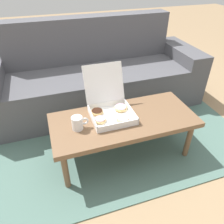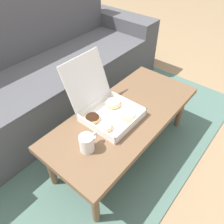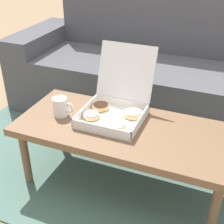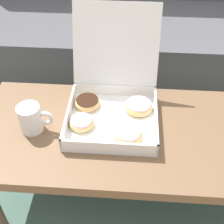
# 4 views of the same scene
# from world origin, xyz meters

# --- Properties ---
(ground_plane) EXTENTS (12.00, 12.00, 0.00)m
(ground_plane) POSITION_xyz_m (0.00, 0.00, 0.00)
(ground_plane) COLOR #937756
(area_rug) EXTENTS (2.41, 1.76, 0.01)m
(area_rug) POSITION_xyz_m (0.00, 0.30, 0.01)
(area_rug) COLOR #4C6B60
(area_rug) RESTS_ON ground_plane
(couch) EXTENTS (2.29, 0.77, 0.92)m
(couch) POSITION_xyz_m (0.00, 0.78, 0.32)
(couch) COLOR #4C4C51
(couch) RESTS_ON ground_plane
(coffee_table) EXTENTS (1.13, 0.50, 0.39)m
(coffee_table) POSITION_xyz_m (0.00, -0.09, 0.35)
(coffee_table) COLOR brown
(coffee_table) RESTS_ON ground_plane
(pastry_box) EXTENTS (0.32, 0.42, 0.35)m
(pastry_box) POSITION_xyz_m (-0.08, 0.00, 0.45)
(pastry_box) COLOR white
(pastry_box) RESTS_ON coffee_table
(coffee_mug) EXTENTS (0.12, 0.08, 0.10)m
(coffee_mug) POSITION_xyz_m (-0.36, -0.10, 0.44)
(coffee_mug) COLOR white
(coffee_mug) RESTS_ON coffee_table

